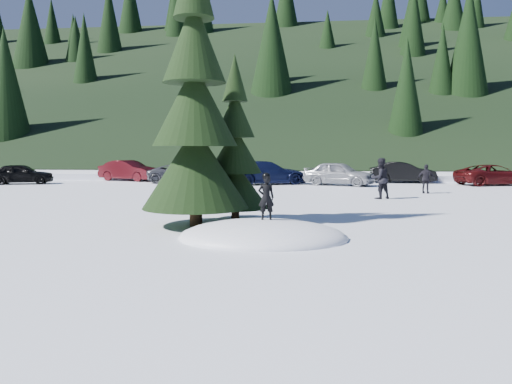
# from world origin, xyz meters

# --- Properties ---
(ground) EXTENTS (200.00, 200.00, 0.00)m
(ground) POSITION_xyz_m (0.00, 0.00, 0.00)
(ground) COLOR white
(ground) RESTS_ON ground
(snow_mound) EXTENTS (4.48, 3.52, 0.96)m
(snow_mound) POSITION_xyz_m (0.00, 0.00, 0.00)
(snow_mound) COLOR white
(snow_mound) RESTS_ON ground
(forest_hillside) EXTENTS (200.00, 60.00, 25.00)m
(forest_hillside) POSITION_xyz_m (0.00, 54.00, 12.50)
(forest_hillside) COLOR black
(forest_hillside) RESTS_ON ground
(spruce_tall) EXTENTS (3.20, 3.20, 8.60)m
(spruce_tall) POSITION_xyz_m (-2.20, 1.80, 3.32)
(spruce_tall) COLOR black
(spruce_tall) RESTS_ON ground
(spruce_short) EXTENTS (2.20, 2.20, 5.37)m
(spruce_short) POSITION_xyz_m (-1.20, 3.20, 2.10)
(spruce_short) COLOR black
(spruce_short) RESTS_ON ground
(child_skier) EXTENTS (0.47, 0.35, 1.17)m
(child_skier) POSITION_xyz_m (0.08, 0.10, 1.06)
(child_skier) COLOR black
(child_skier) RESTS_ON snow_mound
(adult_0) EXTENTS (1.15, 1.06, 1.90)m
(adult_0) POSITION_xyz_m (4.49, 10.64, 0.95)
(adult_0) COLOR black
(adult_0) RESTS_ON ground
(adult_1) EXTENTS (0.96, 0.70, 1.51)m
(adult_1) POSITION_xyz_m (7.26, 13.65, 0.76)
(adult_1) COLOR black
(adult_1) RESTS_ON ground
(car_0) EXTENTS (4.22, 2.66, 1.34)m
(car_0) POSITION_xyz_m (-17.45, 17.80, 0.67)
(car_0) COLOR black
(car_0) RESTS_ON ground
(car_1) EXTENTS (4.71, 2.86, 1.46)m
(car_1) POSITION_xyz_m (-11.61, 21.67, 0.73)
(car_1) COLOR #3C0A0F
(car_1) RESTS_ON ground
(car_2) EXTENTS (4.77, 2.70, 1.26)m
(car_2) POSITION_xyz_m (-7.35, 20.05, 0.63)
(car_2) COLOR #47484E
(car_2) RESTS_ON ground
(car_3) EXTENTS (5.63, 3.96, 1.51)m
(car_3) POSITION_xyz_m (-1.52, 19.19, 0.76)
(car_3) COLOR #0E1434
(car_3) RESTS_ON ground
(car_4) EXTENTS (4.77, 3.33, 1.51)m
(car_4) POSITION_xyz_m (3.10, 18.81, 0.75)
(car_4) COLOR gray
(car_4) RESTS_ON ground
(car_5) EXTENTS (4.30, 1.51, 1.41)m
(car_5) POSITION_xyz_m (7.51, 21.50, 0.71)
(car_5) COLOR black
(car_5) RESTS_ON ground
(car_6) EXTENTS (5.11, 3.37, 1.30)m
(car_6) POSITION_xyz_m (12.83, 19.96, 0.65)
(car_6) COLOR #3F0B0C
(car_6) RESTS_ON ground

